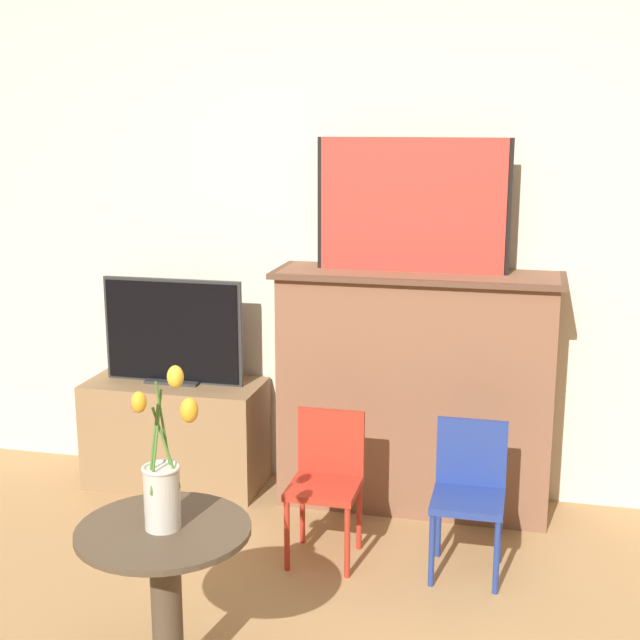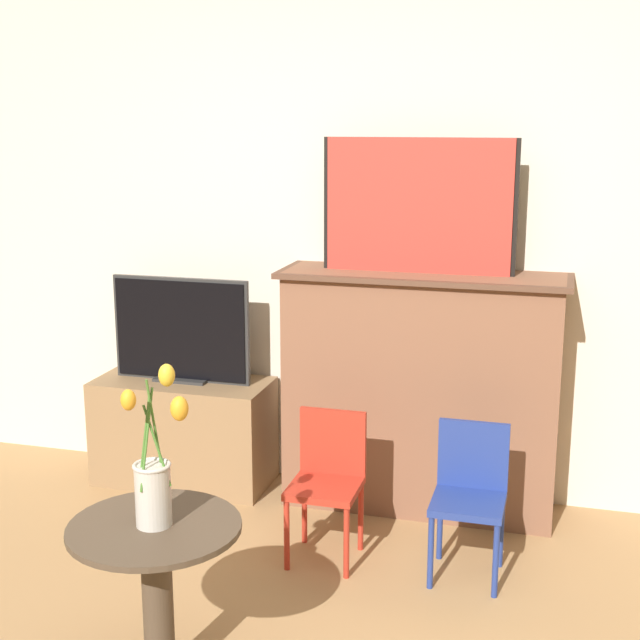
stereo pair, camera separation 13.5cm
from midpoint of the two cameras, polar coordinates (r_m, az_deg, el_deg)
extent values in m
cube|color=beige|center=(4.30, 4.74, 6.49)|extent=(8.00, 0.06, 2.70)
cube|color=brown|center=(4.21, 7.38, -4.60)|extent=(1.26, 0.37, 1.13)
cube|color=brown|center=(4.07, 7.59, 2.82)|extent=(1.32, 0.41, 0.02)
cube|color=black|center=(4.06, 7.28, 7.27)|extent=(0.88, 0.02, 0.60)
cube|color=red|center=(4.05, 7.26, 7.25)|extent=(0.84, 0.02, 0.60)
cube|color=olive|center=(4.60, -7.86, -7.07)|extent=(0.88, 0.40, 0.53)
cube|color=#2D2D2D|center=(4.51, -7.97, -3.78)|extent=(0.27, 0.12, 0.01)
cube|color=#2D2D2D|center=(4.45, -8.02, -0.61)|extent=(0.71, 0.02, 0.52)
cube|color=black|center=(4.44, -8.07, -0.64)|extent=(0.68, 0.02, 0.49)
cylinder|color=#B22D1E|center=(3.75, -1.08, -13.61)|extent=(0.02, 0.02, 0.31)
cylinder|color=#B22D1E|center=(3.69, 2.78, -14.07)|extent=(0.02, 0.02, 0.31)
cylinder|color=#B22D1E|center=(3.97, 0.00, -12.04)|extent=(0.02, 0.02, 0.31)
cylinder|color=#B22D1E|center=(3.91, 3.64, -12.44)|extent=(0.02, 0.02, 0.31)
cube|color=#B22D1E|center=(3.76, 1.35, -10.71)|extent=(0.29, 0.29, 0.03)
cube|color=#B22D1E|center=(3.82, 1.86, -7.79)|extent=(0.29, 0.02, 0.28)
cylinder|color=navy|center=(3.65, 8.19, -14.52)|extent=(0.02, 0.02, 0.31)
cylinder|color=navy|center=(3.63, 12.26, -14.84)|extent=(0.02, 0.02, 0.31)
cylinder|color=navy|center=(3.88, 8.70, -12.84)|extent=(0.02, 0.02, 0.31)
cylinder|color=navy|center=(3.86, 12.52, -13.13)|extent=(0.02, 0.02, 0.31)
cube|color=navy|center=(3.68, 10.53, -11.47)|extent=(0.29, 0.29, 0.03)
cube|color=navy|center=(3.74, 10.82, -8.46)|extent=(0.29, 0.02, 0.28)
cylinder|color=#4C3D2D|center=(3.05, -9.01, -17.82)|extent=(0.10, 0.10, 0.55)
cylinder|color=#4C3D2D|center=(2.92, -9.21, -12.99)|extent=(0.55, 0.55, 0.02)
cylinder|color=beige|center=(2.87, -9.29, -11.02)|extent=(0.11, 0.11, 0.20)
torus|color=beige|center=(2.83, -9.36, -9.18)|extent=(0.12, 0.12, 0.01)
cylinder|color=#477A2D|center=(2.80, -9.03, -7.97)|extent=(0.08, 0.02, 0.26)
ellipsoid|color=orange|center=(2.74, -7.59, -5.65)|extent=(0.06, 0.06, 0.08)
cylinder|color=#477A2D|center=(2.81, -9.12, -7.09)|extent=(0.03, 0.05, 0.35)
ellipsoid|color=gold|center=(2.78, -8.42, -3.52)|extent=(0.05, 0.05, 0.07)
cylinder|color=#477A2D|center=(2.78, -9.66, -7.57)|extent=(0.02, 0.09, 0.31)
ellipsoid|color=orange|center=(2.67, -10.76, -5.06)|extent=(0.05, 0.05, 0.06)
cylinder|color=#477A2D|center=(2.80, -9.82, -7.78)|extent=(0.04, 0.03, 0.29)
ellipsoid|color=#E0517A|center=(2.75, -10.81, -5.08)|extent=(0.04, 0.04, 0.06)
camera|label=1|loc=(0.07, -88.88, 0.26)|focal=50.00mm
camera|label=2|loc=(0.07, 91.12, -0.26)|focal=50.00mm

